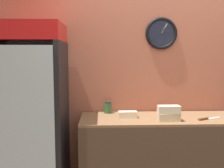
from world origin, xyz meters
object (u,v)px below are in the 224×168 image
condiment_jar (108,107)px  sandwich_stack_bottom (169,117)px  sandwich_flat_right (168,111)px  beverage_cooler (31,106)px  sandwich_stack_middle (169,110)px  sandwich_flat_left (128,114)px  chefs_knife (207,119)px

condiment_jar → sandwich_stack_bottom: bearing=-32.9°
sandwich_flat_right → condiment_jar: condiment_jar is taller
beverage_cooler → sandwich_stack_bottom: 1.45m
sandwich_stack_bottom → sandwich_stack_middle: size_ratio=1.02×
beverage_cooler → sandwich_flat_left: beverage_cooler is taller
sandwich_stack_bottom → sandwich_stack_middle: sandwich_stack_middle is taller
chefs_knife → condiment_jar: 1.09m
sandwich_flat_right → chefs_knife: (0.35, -0.24, -0.03)m
beverage_cooler → condiment_jar: size_ratio=14.16×
sandwich_stack_middle → chefs_knife: (0.42, 0.05, -0.11)m
sandwich_stack_middle → sandwich_flat_right: sandwich_stack_middle is taller
sandwich_stack_middle → chefs_knife: 0.43m
sandwich_stack_bottom → condiment_jar: 0.73m
sandwich_stack_bottom → chefs_knife: size_ratio=0.77×
beverage_cooler → sandwich_flat_right: beverage_cooler is taller
sandwich_stack_bottom → chefs_knife: bearing=6.5°
sandwich_stack_middle → sandwich_flat_right: size_ratio=0.92×
sandwich_flat_right → beverage_cooler: bearing=-175.8°
sandwich_flat_left → chefs_knife: (0.82, -0.11, -0.03)m
sandwich_stack_bottom → chefs_knife: (0.42, 0.05, -0.03)m
sandwich_stack_bottom → sandwich_flat_right: sandwich_stack_bottom is taller
chefs_knife → condiment_jar: condiment_jar is taller
beverage_cooler → chefs_knife: bearing=-3.9°
beverage_cooler → sandwich_flat_right: size_ratio=7.69×
beverage_cooler → chefs_knife: (1.85, -0.13, -0.13)m
sandwich_flat_left → sandwich_flat_right: (0.47, 0.13, 0.00)m
sandwich_stack_bottom → sandwich_stack_middle: (-0.00, 0.00, 0.08)m
beverage_cooler → sandwich_flat_right: (1.51, 0.11, -0.10)m
sandwich_flat_right → condiment_jar: 0.69m
condiment_jar → chefs_knife: bearing=-18.8°
sandwich_stack_bottom → sandwich_flat_right: size_ratio=0.94×
sandwich_stack_bottom → sandwich_flat_right: bearing=76.6°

